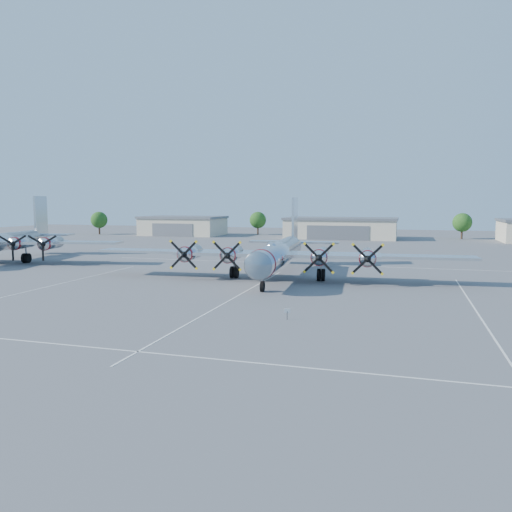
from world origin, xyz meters
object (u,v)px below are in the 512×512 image
(tree_east, at_px, (462,223))
(main_bomber_b29, at_px, (280,277))
(tree_far_west, at_px, (99,220))
(hangar_west, at_px, (183,226))
(info_placard, at_px, (287,312))
(tree_west, at_px, (258,220))
(hangar_center, at_px, (341,228))
(bomber_west, at_px, (5,261))

(tree_east, height_order, main_bomber_b29, tree_east)
(tree_far_west, bearing_deg, tree_east, 5.71)
(hangar_west, xyz_separation_m, info_placard, (52.06, -92.89, -2.07))
(hangar_west, bearing_deg, main_bomber_b29, -56.98)
(tree_far_west, relative_size, tree_west, 1.00)
(hangar_west, height_order, tree_far_west, tree_far_west)
(tree_west, distance_m, tree_east, 55.04)
(hangar_center, relative_size, tree_east, 4.31)
(tree_west, distance_m, bomber_west, 77.68)
(hangar_center, xyz_separation_m, main_bomber_b29, (0.97, -70.73, -2.71))
(tree_west, bearing_deg, main_bomber_b29, -71.76)
(tree_west, bearing_deg, bomber_west, -105.05)
(bomber_west, bearing_deg, hangar_center, 44.84)
(tree_west, relative_size, main_bomber_b29, 0.15)
(hangar_center, distance_m, info_placard, 93.18)
(tree_west, distance_m, info_placard, 105.96)
(hangar_center, xyz_separation_m, tree_west, (-25.00, 8.04, 1.51))
(tree_far_west, bearing_deg, bomber_west, -68.43)
(hangar_west, distance_m, tree_west, 21.61)
(bomber_west, bearing_deg, tree_far_west, 100.43)
(info_placard, bearing_deg, tree_far_west, 111.08)
(tree_west, relative_size, tree_east, 1.00)
(hangar_west, distance_m, bomber_west, 66.92)
(hangar_center, xyz_separation_m, tree_far_west, (-70.00, -3.96, 1.51))
(tree_far_west, bearing_deg, tree_west, 14.93)
(tree_far_west, distance_m, main_bomber_b29, 97.53)
(hangar_west, xyz_separation_m, main_bomber_b29, (45.97, -70.73, -2.71))
(hangar_west, relative_size, tree_east, 3.40)
(hangar_center, height_order, tree_far_west, tree_far_west)
(tree_east, xyz_separation_m, main_bomber_b29, (-29.03, -76.77, -4.22))
(hangar_center, relative_size, tree_far_west, 4.31)
(bomber_west, xyz_separation_m, info_placard, (52.19, -26.02, 0.64))
(main_bomber_b29, bearing_deg, info_placard, -78.79)
(main_bomber_b29, bearing_deg, tree_west, 104.08)
(hangar_west, xyz_separation_m, hangar_center, (45.00, -0.00, -0.00))
(tree_far_west, xyz_separation_m, main_bomber_b29, (70.97, -66.77, -4.22))
(tree_east, bearing_deg, hangar_center, -168.62)
(hangar_center, height_order, bomber_west, hangar_center)
(tree_far_west, bearing_deg, main_bomber_b29, -43.25)
(tree_far_west, relative_size, tree_east, 1.00)
(tree_east, relative_size, main_bomber_b29, 0.15)
(tree_west, relative_size, bomber_west, 0.17)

